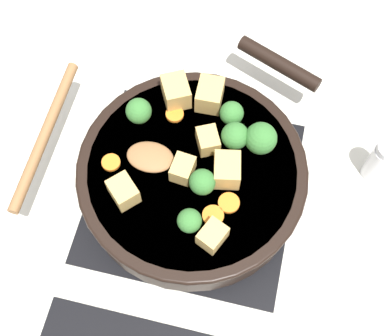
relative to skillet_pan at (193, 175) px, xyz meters
The scene contains 22 objects.
ground_plane 0.06m from the skillet_pan, 67.07° to the left, with size 2.40×2.40×0.00m, color silver.
front_burner_grate 0.05m from the skillet_pan, 67.07° to the left, with size 0.31×0.31×0.03m.
skillet_pan is the anchor object (origin of this frame).
wooden_spoon 0.16m from the skillet_pan, ahead, with size 0.20×0.25×0.02m.
tofu_cube_center_large 0.07m from the skillet_pan, behind, with size 0.04×0.04×0.04m, color tan.
tofu_cube_near_handle 0.13m from the skillet_pan, 64.58° to the right, with size 0.05×0.04×0.04m, color tan.
tofu_cube_east_chunk 0.12m from the skillet_pan, 117.01° to the left, with size 0.04×0.03×0.03m, color tan.
tofu_cube_west_chunk 0.12m from the skillet_pan, 87.93° to the right, with size 0.05×0.04×0.04m, color tan.
tofu_cube_back_piece 0.04m from the skillet_pan, 47.26° to the left, with size 0.04×0.03×0.03m, color tan.
tofu_cube_front_piece 0.11m from the skillet_pan, 38.24° to the left, with size 0.04×0.03×0.03m, color tan.
tofu_cube_mid_small 0.06m from the skillet_pan, 108.41° to the right, with size 0.04×0.03×0.03m, color tan.
broccoli_floret_near_spoon 0.11m from the skillet_pan, 113.85° to the right, with size 0.03×0.03×0.04m.
broccoli_floret_center_top 0.12m from the skillet_pan, 31.46° to the right, with size 0.04×0.04×0.05m.
broccoli_floret_east_rim 0.11m from the skillet_pan, 148.79° to the right, with size 0.05×0.05×0.05m.
broccoli_floret_west_rim 0.09m from the skillet_pan, 135.43° to the right, with size 0.04×0.04×0.05m.
broccoli_floret_north_edge 0.10m from the skillet_pan, 100.53° to the left, with size 0.03×0.03×0.04m.
broccoli_floret_south_cluster 0.06m from the skillet_pan, 124.00° to the left, with size 0.04×0.04×0.04m.
carrot_slice_orange_thin 0.09m from the skillet_pan, 59.39° to the right, with size 0.03×0.03×0.01m, color orange.
carrot_slice_near_center 0.08m from the skillet_pan, 145.17° to the left, with size 0.03×0.03×0.01m, color orange.
carrot_slice_edge_slice 0.12m from the skillet_pan, 10.25° to the left, with size 0.03×0.03×0.01m, color orange.
carrot_slice_under_broccoli 0.08m from the skillet_pan, 123.79° to the left, with size 0.03×0.03×0.01m, color orange.
salt_shaker 0.29m from the skillet_pan, 160.39° to the right, with size 0.04×0.04×0.09m.
Camera 1 is at (-0.07, 0.31, 0.77)m, focal length 50.00 mm.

